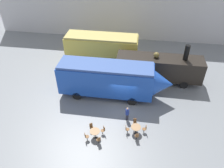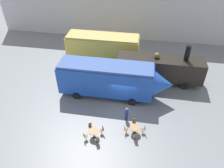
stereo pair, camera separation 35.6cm
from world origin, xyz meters
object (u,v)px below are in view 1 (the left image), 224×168
(passenger_coach_vintage, at_px, (102,46))
(steam_locomotive, at_px, (159,67))
(cafe_chair_0, at_px, (86,136))
(visitor_person, at_px, (127,113))
(cafe_table_mid, at_px, (136,128))
(cafe_table_near, at_px, (95,132))
(streamlined_locomotive, at_px, (114,79))

(passenger_coach_vintage, bearing_deg, steam_locomotive, -26.90)
(cafe_chair_0, bearing_deg, visitor_person, 7.34)
(cafe_table_mid, bearing_deg, cafe_table_near, -163.81)
(cafe_table_near, xyz_separation_m, cafe_table_mid, (3.52, 1.02, -0.02))
(passenger_coach_vintage, relative_size, cafe_chair_0, 10.79)
(passenger_coach_vintage, relative_size, cafe_table_mid, 10.53)
(cafe_table_near, distance_m, visitor_person, 3.61)
(streamlined_locomotive, distance_m, cafe_table_mid, 5.85)
(steam_locomotive, distance_m, cafe_chair_0, 11.76)
(streamlined_locomotive, xyz_separation_m, cafe_chair_0, (-1.47, -6.41, -1.68))
(streamlined_locomotive, relative_size, cafe_table_mid, 13.18)
(steam_locomotive, xyz_separation_m, cafe_chair_0, (-6.26, -9.86, -1.37))
(passenger_coach_vintage, bearing_deg, cafe_table_mid, -66.30)
(cafe_table_mid, relative_size, visitor_person, 0.58)
(passenger_coach_vintage, relative_size, cafe_table_near, 10.59)
(steam_locomotive, relative_size, visitor_person, 6.33)
(cafe_chair_0, bearing_deg, cafe_table_mid, -15.39)
(cafe_chair_0, height_order, visitor_person, visitor_person)
(cafe_table_near, height_order, cafe_chair_0, cafe_chair_0)
(steam_locomotive, bearing_deg, cafe_chair_0, -122.41)
(visitor_person, bearing_deg, passenger_coach_vintage, 112.47)
(cafe_table_mid, bearing_deg, visitor_person, 121.80)
(cafe_table_mid, xyz_separation_m, cafe_chair_0, (-4.18, -1.49, -0.08))
(cafe_table_mid, bearing_deg, cafe_chair_0, -160.42)
(passenger_coach_vintage, xyz_separation_m, cafe_table_near, (1.81, -13.14, -1.50))
(passenger_coach_vintage, relative_size, visitor_person, 6.15)
(steam_locomotive, relative_size, streamlined_locomotive, 0.82)
(passenger_coach_vintage, xyz_separation_m, cafe_table_mid, (5.32, -12.12, -1.52))
(streamlined_locomotive, height_order, cafe_table_near, streamlined_locomotive)
(streamlined_locomotive, distance_m, cafe_table_near, 6.20)
(cafe_table_near, bearing_deg, cafe_chair_0, -145.03)
(visitor_person, bearing_deg, cafe_chair_0, -137.68)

